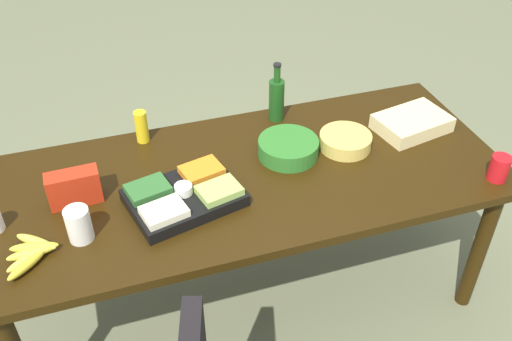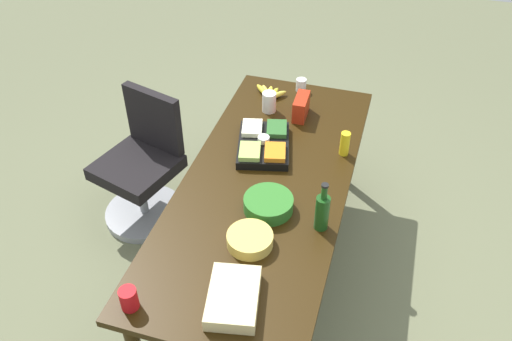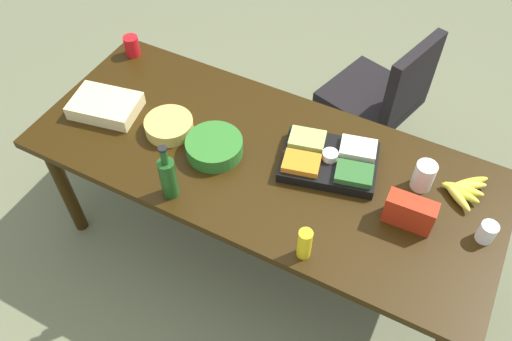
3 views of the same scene
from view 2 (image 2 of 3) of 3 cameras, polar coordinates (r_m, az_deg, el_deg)
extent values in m
plane|color=#686C4D|center=(3.53, 0.91, -10.48)|extent=(10.00, 10.00, 0.00)
cube|color=black|center=(2.99, 1.06, -1.45)|extent=(2.16, 0.91, 0.04)
cylinder|color=black|center=(3.95, 10.05, 2.63)|extent=(0.07, 0.07, 0.72)
cylinder|color=black|center=(4.05, -0.13, 4.47)|extent=(0.07, 0.07, 0.72)
cylinder|color=gray|center=(3.92, -11.76, -4.45)|extent=(0.56, 0.56, 0.05)
cylinder|color=gray|center=(3.77, -12.21, -2.01)|extent=(0.06, 0.06, 0.40)
cube|color=black|center=(3.64, -12.64, 0.33)|extent=(0.59, 0.59, 0.09)
cube|color=black|center=(3.61, -10.88, 5.38)|extent=(0.18, 0.43, 0.43)
cylinder|color=#D4B852|center=(2.62, -0.65, -7.39)|extent=(0.24, 0.24, 0.06)
cube|color=beige|center=(2.41, -2.43, -13.40)|extent=(0.36, 0.28, 0.07)
ellipsoid|color=gold|center=(3.65, 2.14, 8.04)|extent=(0.15, 0.14, 0.04)
ellipsoid|color=yellow|center=(3.66, 1.78, 8.16)|extent=(0.17, 0.07, 0.04)
ellipsoid|color=yellow|center=(3.67, 1.43, 8.29)|extent=(0.17, 0.05, 0.04)
ellipsoid|color=yellow|center=(3.69, 1.07, 8.41)|extent=(0.17, 0.12, 0.04)
ellipsoid|color=gold|center=(3.70, 0.72, 8.53)|extent=(0.15, 0.14, 0.04)
cube|color=black|center=(3.19, 0.81, 2.74)|extent=(0.48, 0.39, 0.05)
cube|color=orange|center=(3.08, 2.12, 1.97)|extent=(0.18, 0.15, 0.03)
cube|color=#2D612A|center=(3.26, 2.23, 4.49)|extent=(0.18, 0.15, 0.03)
cube|color=#9DBE59|center=(3.08, -0.67, 2.07)|extent=(0.18, 0.15, 0.03)
cube|color=beige|center=(3.27, -0.41, 4.57)|extent=(0.18, 0.15, 0.03)
cylinder|color=white|center=(3.17, 0.82, 3.36)|extent=(0.08, 0.08, 0.04)
cylinder|color=#2C6F25|center=(2.79, 1.33, -3.60)|extent=(0.28, 0.28, 0.08)
cube|color=#B62A13|center=(3.46, 4.85, 6.81)|extent=(0.20, 0.09, 0.14)
cylinder|color=white|center=(3.50, 1.41, 7.33)|extent=(0.11, 0.11, 0.14)
cylinder|color=red|center=(2.44, -13.44, -13.19)|extent=(0.09, 0.09, 0.11)
cylinder|color=white|center=(3.73, 4.85, 9.09)|extent=(0.08, 0.08, 0.09)
cylinder|color=yellow|center=(3.17, 9.47, 2.85)|extent=(0.06, 0.06, 0.15)
cylinder|color=#184616|center=(2.68, 7.07, -4.52)|extent=(0.09, 0.09, 0.20)
cylinder|color=#184616|center=(2.58, 7.31, -2.34)|extent=(0.04, 0.04, 0.08)
cylinder|color=black|center=(2.55, 7.40, -1.60)|extent=(0.05, 0.05, 0.01)
camera|label=1|loc=(3.61, -28.20, 28.69)|focal=40.13mm
camera|label=3|loc=(2.97, 38.25, 29.83)|focal=36.59mm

